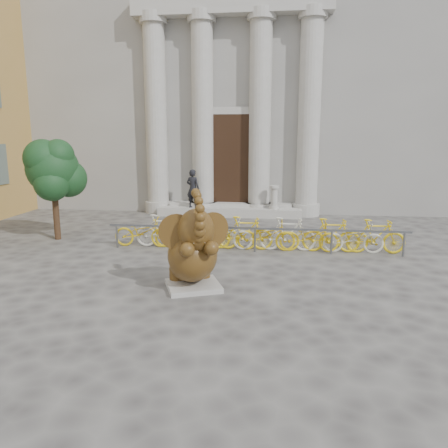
# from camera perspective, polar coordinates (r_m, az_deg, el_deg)

# --- Properties ---
(ground) EXTENTS (80.00, 80.00, 0.00)m
(ground) POSITION_cam_1_polar(r_m,az_deg,el_deg) (9.56, -5.27, -9.00)
(ground) COLOR #474442
(ground) RESTS_ON ground
(classical_building) EXTENTS (22.00, 10.70, 12.00)m
(classical_building) POSITION_cam_1_polar(r_m,az_deg,el_deg) (23.91, 2.27, 17.86)
(classical_building) COLOR gray
(classical_building) RESTS_ON ground
(entrance_steps) EXTENTS (6.00, 1.20, 0.36)m
(entrance_steps) POSITION_cam_1_polar(r_m,az_deg,el_deg) (18.52, 0.76, 1.69)
(entrance_steps) COLOR #A8A59E
(entrance_steps) RESTS_ON ground
(elephant_statue) EXTENTS (1.53, 1.80, 2.27)m
(elephant_statue) POSITION_cam_1_polar(r_m,az_deg,el_deg) (9.56, -4.04, -3.79)
(elephant_statue) COLOR #A8A59E
(elephant_statue) RESTS_ON ground
(bike_rack) EXTENTS (8.72, 0.53, 1.00)m
(bike_rack) POSITION_cam_1_polar(r_m,az_deg,el_deg) (12.92, 4.07, -1.21)
(bike_rack) COLOR slate
(bike_rack) RESTS_ON ground
(tree) EXTENTS (1.86, 1.70, 3.23)m
(tree) POSITION_cam_1_polar(r_m,az_deg,el_deg) (14.94, -21.38, 6.55)
(tree) COLOR #332114
(tree) RESTS_ON ground
(pedestrian) EXTENTS (0.68, 0.56, 1.61)m
(pedestrian) POSITION_cam_1_polar(r_m,az_deg,el_deg) (18.26, -4.08, 4.64)
(pedestrian) COLOR black
(pedestrian) RESTS_ON entrance_steps
(balustrade_post) EXTENTS (0.39, 0.39, 0.96)m
(balustrade_post) POSITION_cam_1_polar(r_m,az_deg,el_deg) (18.03, 6.55, 3.35)
(balustrade_post) COLOR #A8A59E
(balustrade_post) RESTS_ON entrance_steps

